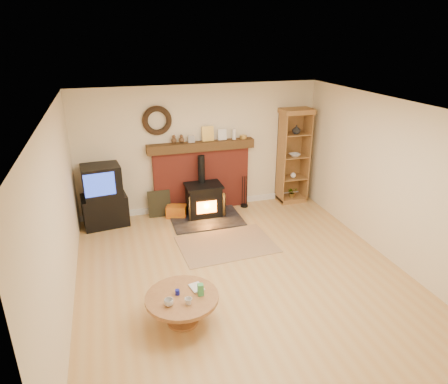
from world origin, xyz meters
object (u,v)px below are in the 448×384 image
object	(u,v)px
wood_stove	(204,201)
coffee_table	(182,301)
curio_cabinet	(293,156)
tv_unit	(104,197)

from	to	relation	value
wood_stove	coffee_table	distance (m)	3.23
coffee_table	curio_cabinet	bearing A→B (deg)	47.00
curio_cabinet	coffee_table	world-z (taller)	curio_cabinet
wood_stove	curio_cabinet	world-z (taller)	curio_cabinet
coffee_table	wood_stove	bearing A→B (deg)	71.06
wood_stove	tv_unit	xyz separation A→B (m)	(-1.94, 0.20, 0.25)
tv_unit	coffee_table	size ratio (longest dim) A/B	1.29
tv_unit	coffee_table	xyz separation A→B (m)	(0.89, -3.26, -0.26)
tv_unit	wood_stove	bearing A→B (deg)	-5.83
wood_stove	coffee_table	xyz separation A→B (m)	(-1.05, -3.06, -0.00)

